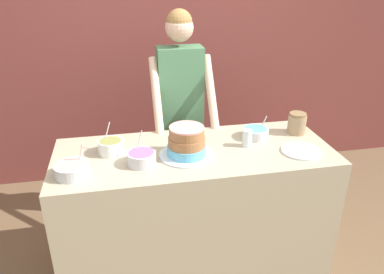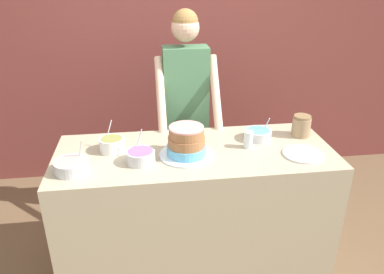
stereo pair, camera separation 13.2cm
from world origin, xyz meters
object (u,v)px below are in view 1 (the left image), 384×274
cake (187,143)px  drinking_glass (247,138)px  stoneware_jar (297,123)px  frosting_bowl_purple (141,158)px  frosting_bowl_pink (72,169)px  person_baker (180,96)px  frosting_bowl_olive (111,146)px  ceramic_plate (301,151)px  frosting_bowl_blue (255,132)px

cake → drinking_glass: size_ratio=3.05×
drinking_glass → stoneware_jar: bearing=17.7°
cake → frosting_bowl_purple: cake is taller
frosting_bowl_pink → drinking_glass: frosting_bowl_pink is taller
person_baker → cake: 0.71m
cake → frosting_bowl_purple: bearing=-169.5°
frosting_bowl_purple → frosting_bowl_pink: size_ratio=0.96×
person_baker → frosting_bowl_purple: size_ratio=9.13×
frosting_bowl_olive → ceramic_plate: (1.19, -0.22, -0.04)m
frosting_bowl_olive → frosting_bowl_blue: bearing=2.9°
frosting_bowl_purple → ceramic_plate: bearing=-2.4°
stoneware_jar → cake: bearing=-167.2°
person_baker → stoneware_jar: bearing=-34.6°
person_baker → frosting_bowl_olive: (-0.55, -0.58, -0.10)m
frosting_bowl_olive → stoneware_jar: frosting_bowl_olive is taller
frosting_bowl_olive → stoneware_jar: bearing=2.8°
person_baker → drinking_glass: bearing=-62.8°
cake → frosting_bowl_pink: size_ratio=1.74×
frosting_bowl_olive → frosting_bowl_purple: bearing=-44.9°
cake → frosting_bowl_olive: bearing=164.9°
drinking_glass → stoneware_jar: (0.41, 0.13, 0.02)m
cake → frosting_bowl_blue: 0.55m
cake → frosting_bowl_olive: 0.48m
drinking_glass → cake: bearing=-172.3°
cake → drinking_glass: bearing=7.7°
person_baker → ceramic_plate: person_baker is taller
cake → frosting_bowl_olive: (-0.47, 0.13, -0.04)m
person_baker → drinking_glass: 0.73m
frosting_bowl_pink → cake: bearing=9.5°
drinking_glass → stoneware_jar: 0.43m
frosting_bowl_blue → cake: bearing=-161.2°
frosting_bowl_purple → stoneware_jar: 1.14m
person_baker → stoneware_jar: person_baker is taller
ceramic_plate → cake: bearing=172.6°
frosting_bowl_purple → frosting_bowl_olive: bearing=135.1°
person_baker → stoneware_jar: (0.75, -0.51, -0.08)m
cake → ceramic_plate: cake is taller
frosting_bowl_blue → frosting_bowl_olive: bearing=-177.1°
cake → stoneware_jar: cake is taller
frosting_bowl_olive → frosting_bowl_pink: 0.32m
frosting_bowl_purple → frosting_bowl_olive: frosting_bowl_purple is taller
frosting_bowl_blue → frosting_bowl_olive: 0.98m
frosting_bowl_pink → drinking_glass: (1.10, 0.17, 0.02)m
frosting_bowl_olive → drinking_glass: (0.88, -0.07, 0.01)m
frosting_bowl_blue → frosting_bowl_pink: 1.23m
frosting_bowl_purple → ceramic_plate: frosting_bowl_purple is taller
cake → ceramic_plate: size_ratio=1.36×
frosting_bowl_pink → drinking_glass: bearing=8.8°
ceramic_plate → person_baker: bearing=129.1°
frosting_bowl_olive → ceramic_plate: bearing=-10.5°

